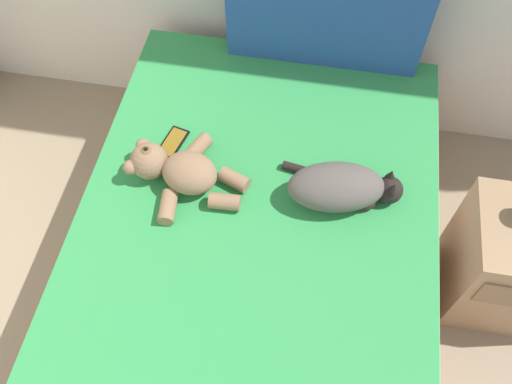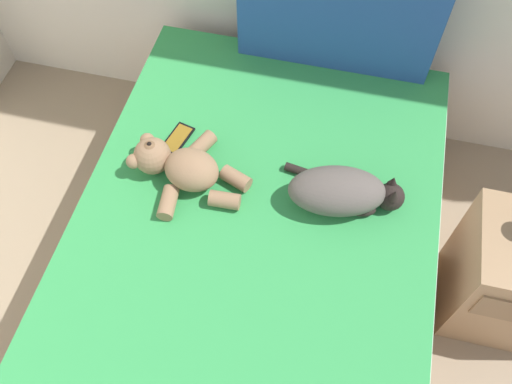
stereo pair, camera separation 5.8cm
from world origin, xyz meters
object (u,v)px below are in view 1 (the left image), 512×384
teddy_bear (178,170)px  patterned_cushion (327,8)px  bed (252,272)px  cat (341,187)px  cell_phone (173,143)px

teddy_bear → patterned_cushion: bearing=58.8°
patterned_cushion → teddy_bear: (-0.44, -0.72, -0.19)m
bed → patterned_cushion: 1.07m
teddy_bear → cat: bearing=2.4°
cell_phone → patterned_cushion: bearing=48.1°
cell_phone → cat: bearing=-11.6°
bed → teddy_bear: 0.49m
patterned_cushion → cell_phone: size_ratio=4.94×
cell_phone → teddy_bear: bearing=-66.2°
bed → cat: (0.28, 0.22, 0.34)m
bed → cell_phone: (-0.37, 0.36, 0.27)m
cat → teddy_bear: cat is taller
teddy_bear → cell_phone: bearing=113.8°
teddy_bear → bed: bearing=-33.4°
teddy_bear → cell_phone: (-0.07, 0.16, -0.06)m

